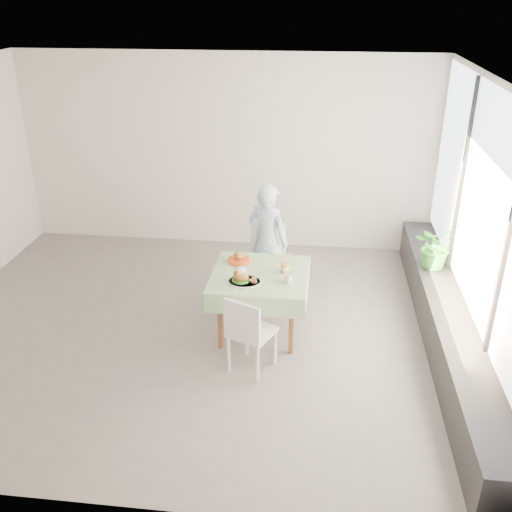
# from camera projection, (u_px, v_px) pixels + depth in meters

# --- Properties ---
(floor) EXTENTS (6.00, 6.00, 0.00)m
(floor) POSITION_uv_depth(u_px,v_px,m) (193.00, 329.00, 6.57)
(floor) COLOR #5E5C59
(floor) RESTS_ON ground
(ceiling) EXTENTS (6.00, 6.00, 0.00)m
(ceiling) POSITION_uv_depth(u_px,v_px,m) (179.00, 77.00, 5.37)
(ceiling) COLOR white
(ceiling) RESTS_ON ground
(wall_back) EXTENTS (6.00, 0.02, 2.80)m
(wall_back) POSITION_uv_depth(u_px,v_px,m) (226.00, 153.00, 8.21)
(wall_back) COLOR silver
(wall_back) RESTS_ON ground
(wall_front) EXTENTS (6.00, 0.02, 2.80)m
(wall_front) POSITION_uv_depth(u_px,v_px,m) (100.00, 354.00, 3.72)
(wall_front) COLOR silver
(wall_front) RESTS_ON ground
(wall_right) EXTENTS (0.02, 5.00, 2.80)m
(wall_right) POSITION_uv_depth(u_px,v_px,m) (482.00, 228.00, 5.65)
(wall_right) COLOR silver
(wall_right) RESTS_ON ground
(window_pane) EXTENTS (0.01, 4.80, 2.18)m
(window_pane) POSITION_uv_depth(u_px,v_px,m) (484.00, 205.00, 5.55)
(window_pane) COLOR #D1E0F9
(window_pane) RESTS_ON ground
(window_ledge) EXTENTS (0.40, 4.80, 0.50)m
(window_ledge) POSITION_uv_depth(u_px,v_px,m) (445.00, 326.00, 6.17)
(window_ledge) COLOR black
(window_ledge) RESTS_ON ground
(cafe_table) EXTENTS (1.05, 1.05, 0.74)m
(cafe_table) POSITION_uv_depth(u_px,v_px,m) (260.00, 296.00, 6.33)
(cafe_table) COLOR brown
(cafe_table) RESTS_ON ground
(chair_far) EXTENTS (0.50, 0.50, 0.93)m
(chair_far) POSITION_uv_depth(u_px,v_px,m) (268.00, 277.00, 7.11)
(chair_far) COLOR white
(chair_far) RESTS_ON ground
(chair_near) EXTENTS (0.53, 0.53, 0.85)m
(chair_near) POSITION_uv_depth(u_px,v_px,m) (251.00, 347.00, 5.78)
(chair_near) COLOR white
(chair_near) RESTS_ON ground
(diner) EXTENTS (0.64, 0.56, 1.49)m
(diner) POSITION_uv_depth(u_px,v_px,m) (268.00, 241.00, 6.98)
(diner) COLOR #94C3EE
(diner) RESTS_ON ground
(main_dish) EXTENTS (0.35, 0.35, 0.18)m
(main_dish) POSITION_uv_depth(u_px,v_px,m) (243.00, 277.00, 6.00)
(main_dish) COLOR white
(main_dish) RESTS_ON cafe_table
(juice_cup_orange) EXTENTS (0.10, 0.10, 0.29)m
(juice_cup_orange) POSITION_uv_depth(u_px,v_px,m) (285.00, 267.00, 6.20)
(juice_cup_orange) COLOR white
(juice_cup_orange) RESTS_ON cafe_table
(juice_cup_lemonade) EXTENTS (0.09, 0.09, 0.25)m
(juice_cup_lemonade) POSITION_uv_depth(u_px,v_px,m) (288.00, 278.00, 5.99)
(juice_cup_lemonade) COLOR white
(juice_cup_lemonade) RESTS_ON cafe_table
(second_dish) EXTENTS (0.25, 0.25, 0.12)m
(second_dish) POSITION_uv_depth(u_px,v_px,m) (239.00, 259.00, 6.45)
(second_dish) COLOR #C83E14
(second_dish) RESTS_ON cafe_table
(potted_plant) EXTENTS (0.66, 0.66, 0.56)m
(potted_plant) POSITION_uv_depth(u_px,v_px,m) (435.00, 246.00, 6.78)
(potted_plant) COLOR #31832B
(potted_plant) RESTS_ON window_ledge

